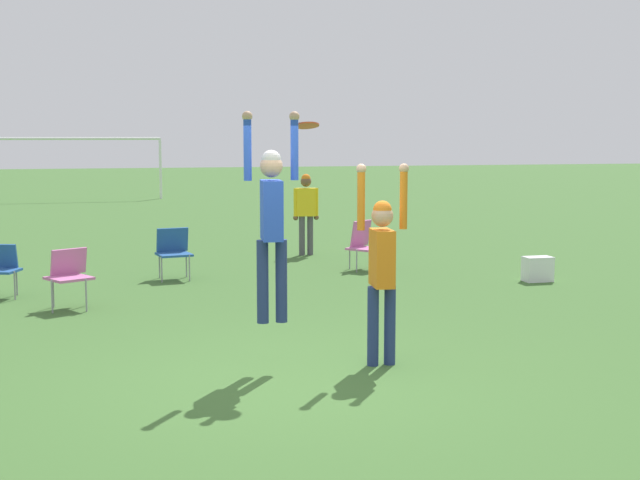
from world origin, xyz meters
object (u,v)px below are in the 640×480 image
(frisbee, at_px, (306,125))
(person_spectator_near, at_px, (306,207))
(camping_chair_0, at_px, (363,242))
(person_defending, at_px, (382,259))
(cooler_box, at_px, (538,269))
(camping_chair_1, at_px, (1,266))
(person_jumping, at_px, (272,211))
(camping_chair_3, at_px, (173,249))
(camping_chair_2, at_px, (69,272))

(frisbee, bearing_deg, person_spectator_near, 76.14)
(person_spectator_near, bearing_deg, frisbee, -91.40)
(frisbee, bearing_deg, camping_chair_0, 67.42)
(person_spectator_near, bearing_deg, person_defending, -86.26)
(person_defending, relative_size, cooler_box, 4.51)
(frisbee, height_order, camping_chair_1, frisbee)
(person_jumping, height_order, camping_chair_1, person_jumping)
(camping_chair_3, relative_size, cooler_box, 1.81)
(camping_chair_3, bearing_deg, camping_chair_0, 174.34)
(camping_chair_0, relative_size, camping_chair_3, 1.03)
(person_defending, xyz_separation_m, person_spectator_near, (1.33, 8.65, -0.15))
(frisbee, distance_m, camping_chair_3, 6.41)
(camping_chair_0, relative_size, person_spectator_near, 0.54)
(frisbee, height_order, camping_chair_3, frisbee)
(person_jumping, xyz_separation_m, camping_chair_3, (-0.41, 6.17, -1.13))
(person_defending, distance_m, person_spectator_near, 8.76)
(camping_chair_0, bearing_deg, person_defending, 37.60)
(camping_chair_1, distance_m, camping_chair_2, 1.52)
(camping_chair_2, distance_m, camping_chair_3, 2.79)
(camping_chair_3, bearing_deg, person_defending, 95.04)
(camping_chair_0, bearing_deg, cooler_box, 103.69)
(person_spectator_near, bearing_deg, camping_chair_1, -135.69)
(cooler_box, bearing_deg, camping_chair_2, -176.76)
(person_jumping, xyz_separation_m, person_defending, (1.14, -0.13, -0.51))
(frisbee, relative_size, person_spectator_near, 0.16)
(camping_chair_0, distance_m, person_spectator_near, 2.28)
(person_jumping, distance_m, camping_chair_0, 7.12)
(person_defending, xyz_separation_m, cooler_box, (4.25, 4.49, -0.91))
(camping_chair_3, height_order, person_spectator_near, person_spectator_near)
(frisbee, bearing_deg, camping_chair_2, 123.02)
(camping_chair_3, xyz_separation_m, cooler_box, (5.80, -1.81, -0.30))
(person_defending, height_order, camping_chair_0, person_defending)
(frisbee, xyz_separation_m, camping_chair_1, (-3.46, 4.96, -2.03))
(camping_chair_0, bearing_deg, camping_chair_2, -10.90)
(frisbee, bearing_deg, camping_chair_1, 124.90)
(person_jumping, height_order, person_defending, person_jumping)
(camping_chair_0, bearing_deg, person_spectator_near, -113.04)
(person_jumping, bearing_deg, camping_chair_2, 34.08)
(cooler_box, bearing_deg, person_jumping, -141.03)
(camping_chair_1, height_order, person_spectator_near, person_spectator_near)
(person_defending, xyz_separation_m, camping_chair_2, (-3.21, 4.06, -0.62))
(camping_chair_2, distance_m, person_spectator_near, 6.48)
(camping_chair_0, xyz_separation_m, person_spectator_near, (-0.52, 2.17, 0.48))
(camping_chair_0, xyz_separation_m, camping_chair_1, (-6.05, -1.27, -0.02))
(person_jumping, height_order, camping_chair_0, person_jumping)
(camping_chair_1, xyz_separation_m, camping_chair_3, (2.65, 1.08, 0.03))
(frisbee, height_order, person_spectator_near, frisbee)
(person_spectator_near, height_order, cooler_box, person_spectator_near)
(camping_chair_2, xyz_separation_m, cooler_box, (7.46, 0.42, -0.30))
(frisbee, bearing_deg, camping_chair_3, 97.65)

